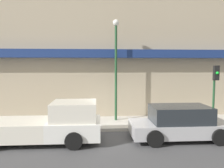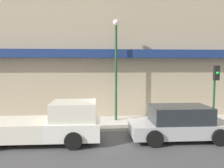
% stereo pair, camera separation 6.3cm
% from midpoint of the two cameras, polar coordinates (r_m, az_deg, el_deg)
% --- Properties ---
extents(ground_plane, '(80.00, 80.00, 0.00)m').
position_cam_midpoint_polar(ground_plane, '(11.47, 0.95, -12.33)').
color(ground_plane, '#424244').
extents(sidewalk, '(36.00, 2.74, 0.17)m').
position_cam_midpoint_polar(sidewalk, '(12.76, 0.41, -10.17)').
color(sidewalk, '#B7B2A8').
rests_on(sidewalk, ground).
extents(building, '(19.80, 3.80, 10.21)m').
position_cam_midpoint_polar(building, '(15.26, -0.34, 10.47)').
color(building, tan).
rests_on(building, ground).
extents(pickup_truck, '(5.66, 2.15, 1.80)m').
position_cam_midpoint_polar(pickup_truck, '(10.21, -17.25, -10.10)').
color(pickup_truck, white).
rests_on(pickup_truck, ground).
extents(parked_car, '(4.50, 2.06, 1.55)m').
position_cam_midpoint_polar(parked_car, '(10.63, 17.10, -9.71)').
color(parked_car, '#ADADB2').
rests_on(parked_car, ground).
extents(fire_hydrant, '(0.16, 0.16, 0.59)m').
position_cam_midpoint_polar(fire_hydrant, '(12.30, -16.33, -9.12)').
color(fire_hydrant, yellow).
rests_on(fire_hydrant, sidewalk).
extents(street_lamp, '(0.36, 0.36, 5.85)m').
position_cam_midpoint_polar(street_lamp, '(12.73, 0.89, 6.69)').
color(street_lamp, '#1E4728').
rests_on(street_lamp, sidewalk).
extents(traffic_light, '(0.28, 0.42, 3.22)m').
position_cam_midpoint_polar(traffic_light, '(13.26, 25.19, 0.10)').
color(traffic_light, '#1E4728').
rests_on(traffic_light, sidewalk).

